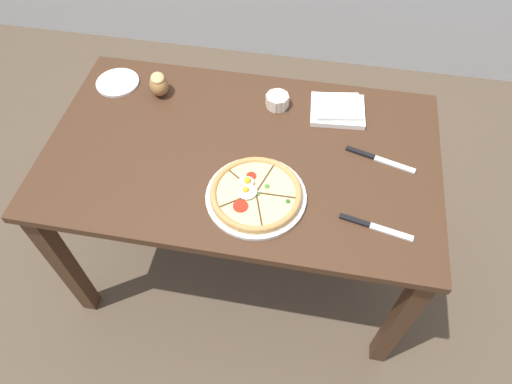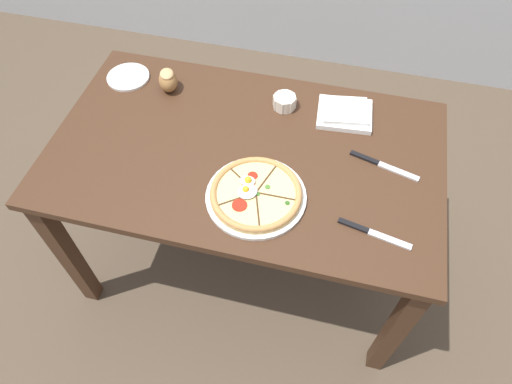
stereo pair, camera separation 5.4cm
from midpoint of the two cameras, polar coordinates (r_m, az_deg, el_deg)
ground_plane at (r=2.21m, az=-2.04°, el=-7.96°), size 12.00×12.00×0.00m
dining_table at (r=1.66m, az=-2.68°, el=2.78°), size 1.36×0.81×0.76m
pizza at (r=1.44m, az=-1.09°, el=-0.28°), size 0.32×0.32×0.05m
ramekin_bowl at (r=1.72m, az=1.77°, el=11.35°), size 0.09×0.09×0.05m
napkin_folded at (r=1.72m, az=9.28°, el=10.17°), size 0.21×0.18×0.04m
bread_piece_near at (r=1.81m, az=-12.92°, el=13.03°), size 0.10×0.11×0.08m
knife_main at (r=1.60m, az=14.21°, el=3.98°), size 0.24×0.08×0.01m
knife_spare at (r=1.43m, az=13.58°, el=-4.28°), size 0.23×0.06×0.01m
side_saucer at (r=1.91m, az=-17.70°, el=12.88°), size 0.17×0.17×0.01m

